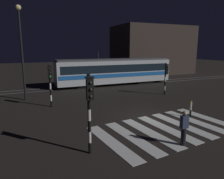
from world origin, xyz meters
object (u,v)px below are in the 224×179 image
Objects in this scene: pedestrian_waiting_at_kerb at (184,128)px; bollard_island_edge at (191,109)px; tram at (115,71)px; traffic_light_corner_far_right at (166,74)px; traffic_light_corner_far_left at (50,80)px; traffic_light_corner_near_left at (90,103)px; street_lamp_trackside_left at (21,43)px.

pedestrian_waiting_at_kerb is 4.57m from bollard_island_edge.
tram is 8.63× the size of pedestrian_waiting_at_kerb.
traffic_light_corner_far_left is at bearing -179.70° from traffic_light_corner_far_right.
tram is at bearing 87.93° from bollard_island_edge.
traffic_light_corner_far_left is at bearing 143.06° from bollard_island_edge.
street_lamp_trackside_left is (-2.41, 11.39, 2.63)m from traffic_light_corner_near_left.
traffic_light_corner_far_left is at bearing 94.03° from traffic_light_corner_near_left.
street_lamp_trackside_left is at bearing 166.70° from traffic_light_corner_far_right.
traffic_light_corner_far_right is 11.16m from pedestrian_waiting_at_kerb.
tram reaches higher than traffic_light_corner_far_left.
traffic_light_corner_near_left is 11.94m from street_lamp_trackside_left.
street_lamp_trackside_left reaches higher than traffic_light_corner_far_right.
street_lamp_trackside_left reaches higher than traffic_light_corner_near_left.
tram is (8.14, 15.70, -0.57)m from traffic_light_corner_near_left.
traffic_light_corner_far_left is 10.90m from traffic_light_corner_far_right.
traffic_light_corner_near_left is 2.05× the size of pedestrian_waiting_at_kerb.
street_lamp_trackside_left is at bearing 101.94° from traffic_light_corner_near_left.
tram reaches higher than traffic_light_corner_near_left.
tram is 17.10m from pedestrian_waiting_at_kerb.
traffic_light_corner_far_right is at bearing -13.30° from street_lamp_trackside_left.
traffic_light_corner_far_right reaches higher than bollard_island_edge.
street_lamp_trackside_left is 14.61m from pedestrian_waiting_at_kerb.
traffic_light_corner_near_left is at bearing 167.66° from pedestrian_waiting_at_kerb.
traffic_light_corner_near_left reaches higher than bollard_island_edge.
traffic_light_corner_near_left is 4.62m from pedestrian_waiting_at_kerb.
pedestrian_waiting_at_kerb is (4.87, -9.27, -1.31)m from traffic_light_corner_far_left.
traffic_light_corner_far_left is at bearing -59.26° from street_lamp_trackside_left.
pedestrian_waiting_at_kerb is (-3.85, -16.64, -0.87)m from tram.
pedestrian_waiting_at_kerb is at bearing -103.02° from tram.
traffic_light_corner_far_right is 7.64m from tram.
street_lamp_trackside_left reaches higher than pedestrian_waiting_at_kerb.
traffic_light_corner_near_left is at bearing -117.39° from tram.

